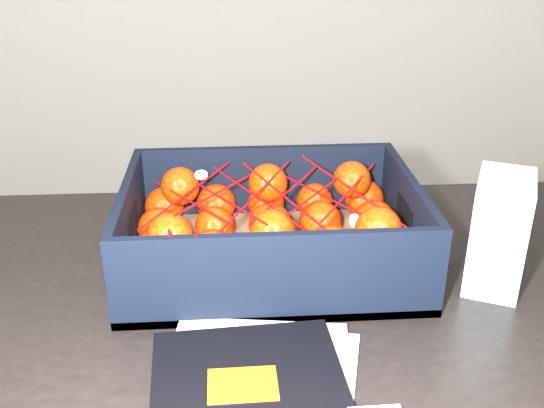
{
  "coord_description": "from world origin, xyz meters",
  "views": [
    {
      "loc": [
        0.12,
        -0.89,
        1.23
      ],
      "look_at": [
        0.17,
        -0.11,
        0.86
      ],
      "focal_mm": 41.41,
      "sensor_mm": 36.0,
      "label": 1
    }
  ],
  "objects": [
    {
      "name": "produce_crate",
      "position": [
        0.17,
        -0.08,
        0.79
      ],
      "size": [
        0.42,
        0.32,
        0.13
      ],
      "color": "#8B5E40",
      "rests_on": "table"
    },
    {
      "name": "table",
      "position": [
        0.13,
        -0.21,
        0.65
      ],
      "size": [
        1.2,
        0.81,
        0.75
      ],
      "color": "black",
      "rests_on": "ground"
    },
    {
      "name": "retail_carton",
      "position": [
        0.48,
        -0.16,
        0.83
      ],
      "size": [
        0.11,
        0.13,
        0.16
      ],
      "primitive_type": "cube",
      "rotation": [
        0.0,
        0.0,
        -0.44
      ],
      "color": "white",
      "rests_on": "table"
    },
    {
      "name": "clementine_heap",
      "position": [
        0.17,
        -0.08,
        0.8
      ],
      "size": [
        0.4,
        0.3,
        0.12
      ],
      "color": "red",
      "rests_on": "produce_crate"
    },
    {
      "name": "magazine_stack",
      "position": [
        0.13,
        -0.39,
        0.76
      ],
      "size": [
        0.29,
        0.33,
        0.02
      ],
      "color": "silver",
      "rests_on": "table"
    },
    {
      "name": "mesh_net",
      "position": [
        0.16,
        -0.09,
        0.86
      ],
      "size": [
        0.35,
        0.28,
        0.09
      ],
      "color": "red",
      "rests_on": "clementine_heap"
    }
  ]
}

